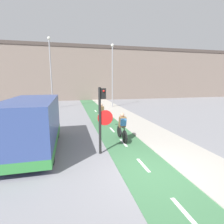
# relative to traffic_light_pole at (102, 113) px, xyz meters

# --- Properties ---
(ground_plane) EXTENTS (120.00, 120.00, 0.00)m
(ground_plane) POSITION_rel_traffic_light_pole_xyz_m (1.30, -2.00, -1.82)
(ground_plane) COLOR gray
(bike_lane) EXTENTS (2.03, 60.00, 0.02)m
(bike_lane) POSITION_rel_traffic_light_pole_xyz_m (1.30, -1.99, -1.81)
(bike_lane) COLOR #3D7047
(bike_lane) RESTS_ON ground_plane
(sidewalk_strip) EXTENTS (2.40, 60.00, 0.05)m
(sidewalk_strip) POSITION_rel_traffic_light_pole_xyz_m (3.51, -2.00, -1.79)
(sidewalk_strip) COLOR #A8A399
(sidewalk_strip) RESTS_ON ground_plane
(building_row_background) EXTENTS (60.00, 5.20, 8.97)m
(building_row_background) POSITION_rel_traffic_light_pole_xyz_m (1.30, 24.59, 2.68)
(building_row_background) COLOR slate
(building_row_background) RESTS_ON ground_plane
(traffic_light_pole) EXTENTS (0.67, 0.26, 2.92)m
(traffic_light_pole) POSITION_rel_traffic_light_pole_xyz_m (0.00, 0.00, 0.00)
(traffic_light_pole) COLOR black
(traffic_light_pole) RESTS_ON ground_plane
(street_lamp_far) EXTENTS (0.36, 0.36, 7.99)m
(street_lamp_far) POSITION_rel_traffic_light_pole_xyz_m (-3.28, 14.17, 2.97)
(street_lamp_far) COLOR gray
(street_lamp_far) RESTS_ON ground_plane
(street_lamp_sidewalk) EXTENTS (0.36, 0.36, 7.46)m
(street_lamp_sidewalk) POSITION_rel_traffic_light_pole_xyz_m (3.78, 13.56, 2.69)
(street_lamp_sidewalk) COLOR gray
(street_lamp_sidewalk) RESTS_ON ground_plane
(cyclist_near) EXTENTS (0.46, 1.73, 1.52)m
(cyclist_near) POSITION_rel_traffic_light_pole_xyz_m (1.35, 1.43, -1.10)
(cyclist_near) COLOR black
(cyclist_near) RESTS_ON ground_plane
(cyclist_far) EXTENTS (0.46, 1.72, 1.51)m
(cyclist_far) POSITION_rel_traffic_light_pole_xyz_m (0.96, 5.54, -1.14)
(cyclist_far) COLOR black
(cyclist_far) RESTS_ON ground_plane
(van) EXTENTS (2.03, 5.19, 2.37)m
(van) POSITION_rel_traffic_light_pole_xyz_m (-3.00, 1.09, -0.65)
(van) COLOR #334784
(van) RESTS_ON ground_plane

